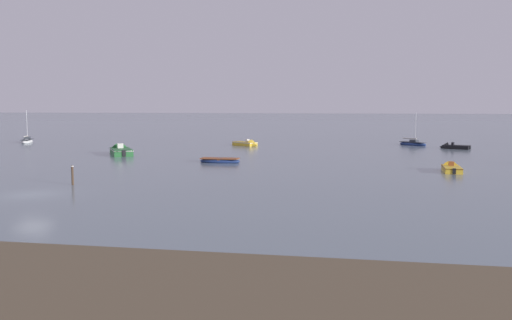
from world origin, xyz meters
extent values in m
plane|color=slate|center=(0.00, 0.00, 0.00)|extent=(800.00, 800.00, 0.00)
cube|color=gold|center=(5.74, 49.00, 0.20)|extent=(4.36, 3.81, 0.81)
cone|color=gold|center=(7.50, 47.74, 0.20)|extent=(2.00, 2.08, 1.63)
cube|color=silver|center=(5.78, 48.98, 0.51)|extent=(4.46, 3.89, 0.09)
cube|color=silver|center=(6.26, 48.63, 0.84)|extent=(0.61, 0.65, 0.45)
cube|color=black|center=(4.10, 50.18, 0.33)|extent=(0.40, 0.41, 0.58)
cube|color=#23602D|center=(-6.85, 30.22, 0.28)|extent=(4.93, 6.05, 1.11)
cone|color=#23602D|center=(-8.38, 32.75, 0.28)|extent=(2.82, 2.66, 2.23)
cube|color=silver|center=(-6.88, 30.28, 0.70)|extent=(5.04, 6.19, 0.12)
cube|color=silver|center=(-7.30, 30.96, 1.14)|extent=(0.89, 0.81, 0.62)
cube|color=black|center=(-5.42, 27.86, 0.44)|extent=(0.56, 0.53, 0.79)
cube|color=black|center=(38.03, 48.35, 0.18)|extent=(4.02, 3.03, 0.73)
cone|color=black|center=(36.28, 49.21, 0.18)|extent=(1.69, 1.83, 1.47)
cube|color=black|center=(37.99, 48.37, 0.46)|extent=(4.11, 3.09, 0.08)
cube|color=black|center=(37.52, 48.61, 0.75)|extent=(0.51, 0.58, 0.41)
cube|color=black|center=(39.66, 47.55, 0.29)|extent=(0.33, 0.36, 0.52)
ellipsoid|color=white|center=(-32.85, 49.09, 0.18)|extent=(3.53, 5.47, 0.91)
cube|color=#33383F|center=(-32.85, 49.09, 0.54)|extent=(3.08, 4.69, 0.09)
cube|color=#33383F|center=(-32.95, 49.33, 0.80)|extent=(1.32, 1.52, 0.33)
cylinder|color=#B7BABF|center=(-33.03, 49.52, 3.12)|extent=(0.09, 0.09, 4.98)
cylinder|color=beige|center=(-32.60, 48.48, 1.13)|extent=(1.28, 2.73, 0.18)
ellipsoid|color=navy|center=(8.06, 23.53, 0.17)|extent=(4.69, 1.72, 0.73)
cube|color=brown|center=(8.06, 23.53, 0.48)|extent=(4.32, 1.68, 0.10)
cube|color=brown|center=(8.06, 23.53, 0.37)|extent=(0.33, 1.44, 0.07)
cube|color=gold|center=(32.28, 19.22, 0.19)|extent=(1.78, 3.85, 0.74)
cone|color=gold|center=(32.40, 21.19, 0.19)|extent=(1.55, 1.26, 1.49)
cube|color=brown|center=(32.29, 19.26, 0.46)|extent=(1.82, 3.94, 0.08)
cube|color=brown|center=(32.32, 19.80, 0.76)|extent=(0.51, 0.36, 0.41)
cube|color=black|center=(32.18, 17.38, 0.30)|extent=(0.31, 0.25, 0.53)
ellipsoid|color=navy|center=(32.39, 54.54, 0.17)|extent=(4.72, 4.55, 0.86)
cube|color=#33383F|center=(32.39, 54.54, 0.52)|extent=(4.07, 3.92, 0.09)
cube|color=#33383F|center=(32.57, 54.37, 0.76)|extent=(1.47, 1.45, 0.31)
cylinder|color=#B7BABF|center=(32.72, 54.23, 2.98)|extent=(0.09, 0.09, 4.75)
cylinder|color=beige|center=(31.93, 54.96, 1.08)|extent=(2.13, 2.00, 0.17)
cylinder|color=#453323|center=(0.40, 4.96, 0.70)|extent=(0.18, 0.18, 1.76)
cylinder|color=silver|center=(0.40, 4.96, 1.52)|extent=(0.22, 0.22, 0.08)
camera|label=1|loc=(22.73, -34.57, 6.44)|focal=37.39mm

